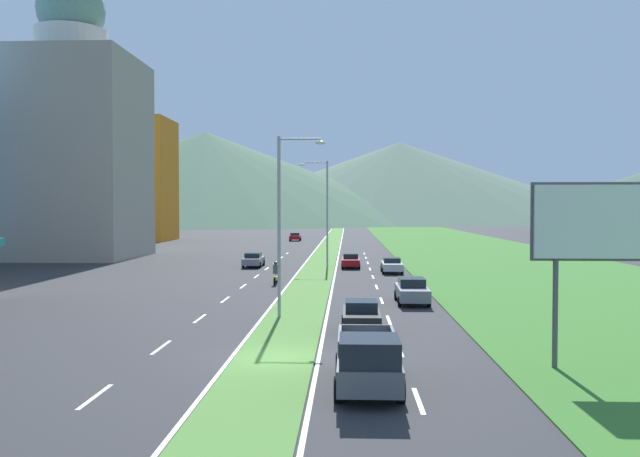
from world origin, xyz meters
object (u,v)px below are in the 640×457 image
(car_5, at_px, (412,291))
(billboard_roadside, at_px, (610,229))
(street_lamp_near, at_px, (284,215))
(street_lamp_mid, at_px, (325,207))
(car_2, at_px, (254,260))
(car_1, at_px, (392,265))
(car_3, at_px, (361,316))
(pickup_truck_0, at_px, (368,361))
(motorcycle_rider, at_px, (276,275))
(car_4, at_px, (351,260))
(car_0, at_px, (295,237))

(car_5, bearing_deg, billboard_roadside, 18.50)
(street_lamp_near, relative_size, street_lamp_mid, 0.92)
(street_lamp_near, distance_m, car_2, 31.60)
(car_2, bearing_deg, car_1, -111.86)
(car_3, distance_m, pickup_truck_0, 10.06)
(pickup_truck_0, relative_size, motorcycle_rider, 2.70)
(car_4, xyz_separation_m, car_5, (3.73, -24.36, 0.07))
(street_lamp_mid, xyz_separation_m, pickup_truck_0, (2.98, -43.72, -5.08))
(motorcycle_rider, bearing_deg, car_4, -22.18)
(car_0, distance_m, car_2, 52.98)
(street_lamp_mid, bearing_deg, billboard_roadside, -73.61)
(car_1, xyz_separation_m, pickup_truck_0, (-3.41, -39.10, 0.25))
(billboard_roadside, distance_m, car_3, 12.17)
(car_1, distance_m, car_4, 6.31)
(car_0, height_order, car_3, car_3)
(billboard_roadside, height_order, car_0, billboard_roadside)
(car_2, distance_m, car_4, 9.91)
(car_1, bearing_deg, billboard_roadside, 8.77)
(pickup_truck_0, bearing_deg, car_1, 175.01)
(billboard_roadside, height_order, car_4, billboard_roadside)
(car_0, bearing_deg, street_lamp_near, -175.80)
(car_3, relative_size, car_4, 0.86)
(street_lamp_mid, relative_size, billboard_roadside, 1.54)
(car_1, height_order, motorcycle_rider, motorcycle_rider)
(billboard_roadside, bearing_deg, pickup_truck_0, -160.81)
(car_3, relative_size, motorcycle_rider, 2.03)
(car_3, relative_size, pickup_truck_0, 0.75)
(car_3, bearing_deg, motorcycle_rider, -162.01)
(car_1, relative_size, motorcycle_rider, 2.24)
(car_0, bearing_deg, billboard_roadside, -168.49)
(car_1, bearing_deg, car_5, -0.11)
(street_lamp_mid, bearing_deg, street_lamp_near, -92.22)
(billboard_roadside, distance_m, pickup_truck_0, 10.38)
(street_lamp_mid, distance_m, pickup_truck_0, 44.11)
(car_1, height_order, car_3, car_3)
(street_lamp_mid, height_order, car_5, street_lamp_mid)
(car_0, bearing_deg, car_2, -179.98)
(car_0, xyz_separation_m, motorcycle_rider, (3.95, -68.05, -0.02))
(car_0, xyz_separation_m, car_2, (0.02, -52.98, -0.02))
(street_lamp_mid, relative_size, car_4, 2.26)
(pickup_truck_0, bearing_deg, motorcycle_rider, -167.90)
(car_0, relative_size, car_3, 0.99)
(car_1, bearing_deg, motorcycle_rider, -45.46)
(billboard_roadside, xyz_separation_m, car_1, (-5.55, 35.98, -4.48))
(car_3, bearing_deg, car_4, -179.42)
(car_1, distance_m, car_2, 14.73)
(pickup_truck_0, bearing_deg, car_2, -167.04)
(street_lamp_near, relative_size, car_5, 2.08)
(car_2, distance_m, car_5, 28.28)
(car_1, height_order, pickup_truck_0, pickup_truck_0)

